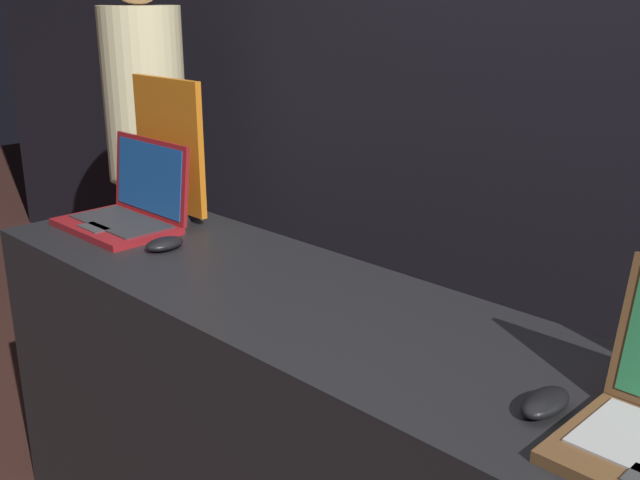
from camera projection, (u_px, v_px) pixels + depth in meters
name	position (u px, v px, depth m)	size (l,w,h in m)	color
wall_back	(570.00, 48.00, 2.28)	(8.00, 0.05, 2.80)	black
display_counter	(317.00, 469.00, 1.84)	(2.10, 0.56, 0.89)	black
laptop_front	(130.00, 207.00, 2.24)	(0.37, 0.27, 0.25)	maroon
mouse_front	(165.00, 244.00, 2.04)	(0.07, 0.11, 0.03)	black
promo_stand_front	(170.00, 152.00, 2.29)	(0.33, 0.07, 0.43)	black
mouse_back	(545.00, 403.00, 1.24)	(0.06, 0.12, 0.03)	black
person_bystander	(149.00, 161.00, 3.11)	(0.33, 0.33, 1.72)	#282833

